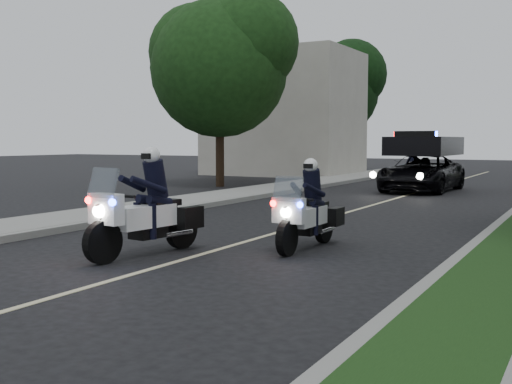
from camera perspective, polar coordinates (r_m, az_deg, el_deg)
ground at (r=9.06m, az=-13.51°, el=-8.02°), size 120.00×120.00×0.00m
curb_right at (r=16.74m, az=22.15°, el=-2.14°), size 0.20×60.00×0.15m
curb_left at (r=19.44m, az=-2.61°, el=-0.88°), size 0.20×60.00×0.15m
sidewalk_left at (r=20.04m, az=-5.30°, el=-0.72°), size 2.00×60.00×0.16m
building_far at (r=36.26m, az=2.60°, el=7.16°), size 8.00×6.00×7.00m
lane_marking at (r=17.68m, az=8.82°, el=-1.72°), size 0.12×50.00×0.01m
police_moto_left at (r=10.96m, az=-10.03°, el=-5.74°), size 1.07×2.30×1.88m
police_moto_right at (r=11.49m, az=4.70°, el=-5.20°), size 0.70×1.96×1.66m
police_suv at (r=25.14m, az=14.91°, el=0.08°), size 2.53×5.21×2.50m
bicycle at (r=31.34m, az=14.01°, el=0.99°), size 0.69×1.60×0.82m
cyclist at (r=31.34m, az=14.01°, el=0.99°), size 0.66×0.46×1.75m
tree_left_near at (r=26.81m, az=-3.32°, el=0.51°), size 7.67×7.67×9.75m
tree_left_far at (r=40.69m, az=6.92°, el=1.94°), size 7.84×7.84×9.95m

